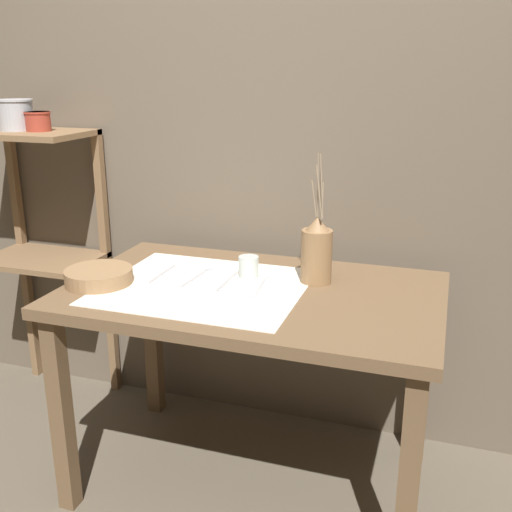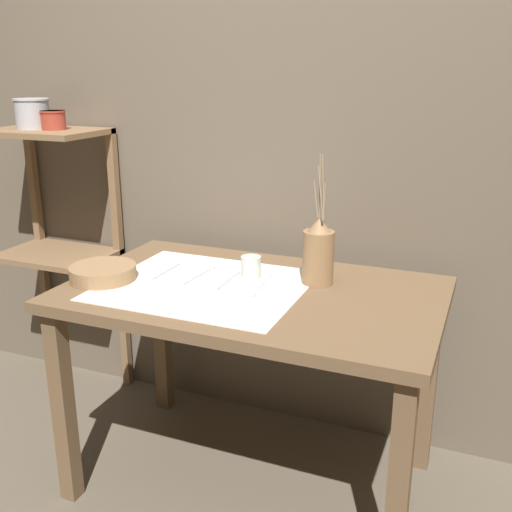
{
  "view_description": "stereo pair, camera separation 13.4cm",
  "coord_description": "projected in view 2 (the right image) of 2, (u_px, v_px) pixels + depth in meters",
  "views": [
    {
      "loc": [
        0.62,
        -1.83,
        1.51
      ],
      "look_at": [
        0.01,
        0.0,
        0.9
      ],
      "focal_mm": 42.0,
      "sensor_mm": 36.0,
      "label": 1
    },
    {
      "loc": [
        0.74,
        -1.78,
        1.51
      ],
      "look_at": [
        0.01,
        0.0,
        0.9
      ],
      "focal_mm": 42.0,
      "sensor_mm": 36.0,
      "label": 2
    }
  ],
  "objects": [
    {
      "name": "wooden_shelf_unit",
      "position": [
        59.0,
        215.0,
        2.71
      ],
      "size": [
        0.5,
        0.34,
        1.25
      ],
      "color": "brown",
      "rests_on": "ground_plane"
    },
    {
      "name": "linen_cloth",
      "position": [
        205.0,
        285.0,
        2.09
      ],
      "size": [
        0.69,
        0.59,
        0.0
      ],
      "color": "silver",
      "rests_on": "wooden_table"
    },
    {
      "name": "glass_tumbler_near",
      "position": [
        251.0,
        267.0,
        2.16
      ],
      "size": [
        0.07,
        0.07,
        0.08
      ],
      "color": "#B7C1BC",
      "rests_on": "wooden_table"
    },
    {
      "name": "wooden_bowl",
      "position": [
        103.0,
        273.0,
        2.14
      ],
      "size": [
        0.24,
        0.24,
        0.05
      ],
      "color": "#8E6B47",
      "rests_on": "wooden_table"
    },
    {
      "name": "metal_pot_small",
      "position": [
        53.0,
        119.0,
        2.53
      ],
      "size": [
        0.11,
        0.11,
        0.08
      ],
      "color": "#9E3828",
      "rests_on": "wooden_shelf_unit"
    },
    {
      "name": "fork_inner",
      "position": [
        228.0,
        281.0,
        2.12
      ],
      "size": [
        0.01,
        0.2,
        0.0
      ],
      "color": "#A8A8AD",
      "rests_on": "wooden_table"
    },
    {
      "name": "stone_wall_back",
      "position": [
        301.0,
        148.0,
        2.38
      ],
      "size": [
        7.0,
        0.06,
        2.4
      ],
      "color": "brown",
      "rests_on": "ground_plane"
    },
    {
      "name": "wooden_table",
      "position": [
        253.0,
        316.0,
        2.09
      ],
      "size": [
        1.28,
        0.79,
        0.78
      ],
      "color": "brown",
      "rests_on": "ground_plane"
    },
    {
      "name": "metal_pot_large",
      "position": [
        32.0,
        113.0,
        2.56
      ],
      "size": [
        0.15,
        0.15,
        0.13
      ],
      "color": "#A8A8AD",
      "rests_on": "wooden_shelf_unit"
    },
    {
      "name": "pitcher_with_flowers",
      "position": [
        318.0,
        253.0,
        2.07
      ],
      "size": [
        0.11,
        0.11,
        0.45
      ],
      "color": "olive",
      "rests_on": "wooden_table"
    },
    {
      "name": "spoon_inner",
      "position": [
        265.0,
        281.0,
        2.12
      ],
      "size": [
        0.04,
        0.22,
        0.02
      ],
      "color": "#A8A8AD",
      "rests_on": "wooden_table"
    },
    {
      "name": "ground_plane",
      "position": [
        253.0,
        479.0,
        2.29
      ],
      "size": [
        12.0,
        12.0,
        0.0
      ],
      "primitive_type": "plane",
      "color": "brown"
    },
    {
      "name": "knife_center",
      "position": [
        166.0,
        272.0,
        2.22
      ],
      "size": [
        0.01,
        0.2,
        0.0
      ],
      "color": "#A8A8AD",
      "rests_on": "wooden_table"
    },
    {
      "name": "spoon_outer",
      "position": [
        206.0,
        271.0,
        2.22
      ],
      "size": [
        0.04,
        0.22,
        0.02
      ],
      "color": "#A8A8AD",
      "rests_on": "wooden_table"
    }
  ]
}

